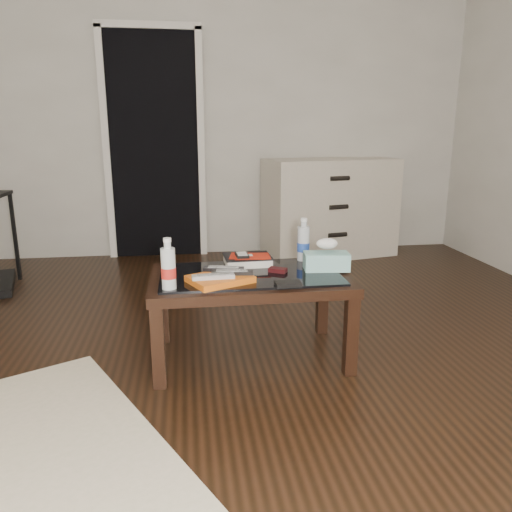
# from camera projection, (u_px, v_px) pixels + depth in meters

# --- Properties ---
(ground) EXTENTS (5.00, 5.00, 0.00)m
(ground) POSITION_uv_depth(u_px,v_px,m) (220.00, 375.00, 2.45)
(ground) COLOR black
(ground) RESTS_ON ground
(room_shell) EXTENTS (5.00, 5.00, 5.00)m
(room_shell) POSITION_uv_depth(u_px,v_px,m) (213.00, 17.00, 2.04)
(room_shell) COLOR beige
(room_shell) RESTS_ON ground
(doorway) EXTENTS (0.90, 0.08, 2.07)m
(doorway) POSITION_uv_depth(u_px,v_px,m) (154.00, 145.00, 4.50)
(doorway) COLOR black
(doorway) RESTS_ON ground
(coffee_table) EXTENTS (1.00, 0.60, 0.46)m
(coffee_table) POSITION_uv_depth(u_px,v_px,m) (250.00, 285.00, 2.55)
(coffee_table) COLOR black
(coffee_table) RESTS_ON ground
(dresser) EXTENTS (1.28, 0.73, 0.90)m
(dresser) POSITION_uv_depth(u_px,v_px,m) (330.00, 208.00, 4.63)
(dresser) COLOR beige
(dresser) RESTS_ON ground
(magazines) EXTENTS (0.34, 0.31, 0.03)m
(magazines) POSITION_uv_depth(u_px,v_px,m) (220.00, 279.00, 2.39)
(magazines) COLOR #D35F13
(magazines) RESTS_ON coffee_table
(remote_silver) EXTENTS (0.20, 0.06, 0.02)m
(remote_silver) POSITION_uv_depth(u_px,v_px,m) (213.00, 276.00, 2.34)
(remote_silver) COLOR #A5A6AA
(remote_silver) RESTS_ON magazines
(remote_black_front) EXTENTS (0.20, 0.07, 0.02)m
(remote_black_front) POSITION_uv_depth(u_px,v_px,m) (232.00, 272.00, 2.41)
(remote_black_front) COLOR black
(remote_black_front) RESTS_ON magazines
(remote_black_back) EXTENTS (0.21, 0.10, 0.02)m
(remote_black_back) POSITION_uv_depth(u_px,v_px,m) (224.00, 269.00, 2.47)
(remote_black_back) COLOR black
(remote_black_back) RESTS_ON magazines
(textbook) EXTENTS (0.26, 0.21, 0.05)m
(textbook) POSITION_uv_depth(u_px,v_px,m) (247.00, 260.00, 2.70)
(textbook) COLOR black
(textbook) RESTS_ON coffee_table
(dvd_mailers) EXTENTS (0.21, 0.17, 0.01)m
(dvd_mailers) POSITION_uv_depth(u_px,v_px,m) (248.00, 256.00, 2.68)
(dvd_mailers) COLOR #B31F0B
(dvd_mailers) RESTS_ON textbook
(ipod) EXTENTS (0.07, 0.11, 0.02)m
(ipod) POSITION_uv_depth(u_px,v_px,m) (242.00, 255.00, 2.66)
(ipod) COLOR black
(ipod) RESTS_ON dvd_mailers
(flip_phone) EXTENTS (0.10, 0.09, 0.02)m
(flip_phone) POSITION_uv_depth(u_px,v_px,m) (278.00, 270.00, 2.55)
(flip_phone) COLOR black
(flip_phone) RESTS_ON coffee_table
(wallet) EXTENTS (0.12, 0.08, 0.02)m
(wallet) POSITION_uv_depth(u_px,v_px,m) (288.00, 284.00, 2.33)
(wallet) COLOR black
(wallet) RESTS_ON coffee_table
(water_bottle_left) EXTENTS (0.08, 0.08, 0.24)m
(water_bottle_left) POSITION_uv_depth(u_px,v_px,m) (168.00, 264.00, 2.27)
(water_bottle_left) COLOR silver
(water_bottle_left) RESTS_ON coffee_table
(water_bottle_right) EXTENTS (0.07, 0.07, 0.24)m
(water_bottle_right) POSITION_uv_depth(u_px,v_px,m) (303.00, 239.00, 2.75)
(water_bottle_right) COLOR #B3B8BE
(water_bottle_right) RESTS_ON coffee_table
(tissue_box) EXTENTS (0.24, 0.14, 0.09)m
(tissue_box) POSITION_uv_depth(u_px,v_px,m) (326.00, 261.00, 2.59)
(tissue_box) COLOR teal
(tissue_box) RESTS_ON coffee_table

